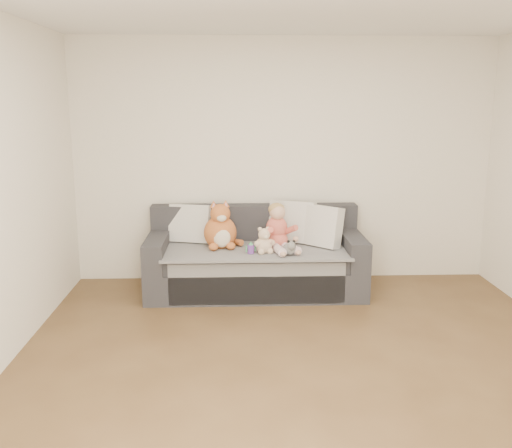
% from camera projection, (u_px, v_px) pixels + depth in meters
% --- Properties ---
extents(room_shell, '(5.00, 5.00, 5.00)m').
position_uv_depth(room_shell, '(308.00, 193.00, 4.11)').
color(room_shell, brown).
rests_on(room_shell, ground).
extents(sofa, '(2.20, 0.94, 0.85)m').
position_uv_depth(sofa, '(255.00, 261.00, 5.91)').
color(sofa, '#28282D').
rests_on(sofa, ground).
extents(cushion_left, '(0.47, 0.30, 0.41)m').
position_uv_depth(cushion_left, '(190.00, 223.00, 6.03)').
color(cushion_left, silver).
rests_on(cushion_left, sofa).
extents(cushion_right_back, '(0.52, 0.38, 0.45)m').
position_uv_depth(cushion_right_back, '(292.00, 222.00, 6.02)').
color(cushion_right_back, silver).
rests_on(cushion_right_back, sofa).
extents(cushion_right_front, '(0.48, 0.46, 0.43)m').
position_uv_depth(cushion_right_front, '(320.00, 226.00, 5.86)').
color(cushion_right_front, silver).
rests_on(cushion_right_front, sofa).
extents(toddler, '(0.34, 0.48, 0.48)m').
position_uv_depth(toddler, '(278.00, 230.00, 5.73)').
color(toddler, '#C64F46').
rests_on(toddler, sofa).
extents(plush_cat, '(0.41, 0.38, 0.51)m').
position_uv_depth(plush_cat, '(221.00, 230.00, 5.79)').
color(plush_cat, '#B95129').
rests_on(plush_cat, sofa).
extents(teddy_bear, '(0.21, 0.17, 0.27)m').
position_uv_depth(teddy_bear, '(264.00, 242.00, 5.60)').
color(teddy_bear, '#CCAD8D').
rests_on(teddy_bear, sofa).
extents(plush_cow, '(0.13, 0.21, 0.17)m').
position_uv_depth(plush_cow, '(290.00, 248.00, 5.53)').
color(plush_cow, white).
rests_on(plush_cow, sofa).
extents(sippy_cup, '(0.11, 0.08, 0.12)m').
position_uv_depth(sippy_cup, '(251.00, 248.00, 5.58)').
color(sippy_cup, purple).
rests_on(sippy_cup, sofa).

